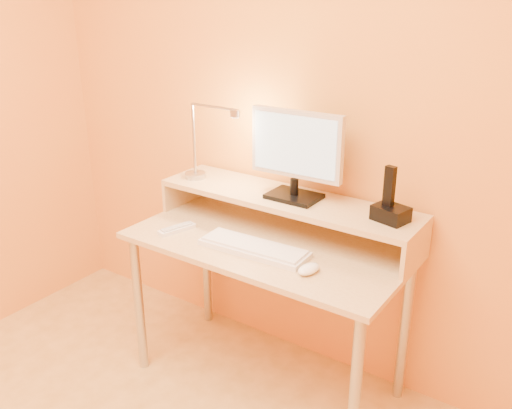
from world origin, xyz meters
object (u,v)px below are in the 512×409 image
Objects in this scene: keyboard at (254,249)px; mouse at (309,269)px; phone_dock at (391,214)px; remote_control at (177,229)px; monitor_panel at (297,144)px; lamp_base at (195,175)px.

mouse is at bearing -10.52° from keyboard.
phone_dock is 0.93m from remote_control.
monitor_panel is 0.47m from keyboard.
lamp_base is 0.97m from phone_dock.
monitor_panel is at bearing -167.52° from phone_dock.
remote_control is (0.10, -0.25, -0.16)m from lamp_base.
lamp_base is 0.83m from mouse.
keyboard is 0.40m from remote_control.
monitor_panel is 0.90× the size of keyboard.
phone_dock reaches higher than keyboard.
keyboard is 2.69× the size of remote_control.
monitor_panel is at bearing 4.33° from lamp_base.
remote_control is at bearing -68.81° from lamp_base.
mouse is (0.24, -0.30, -0.38)m from monitor_panel.
keyboard reaches higher than remote_control.
remote_control is (-0.67, 0.01, -0.01)m from mouse.
phone_dock is 0.57m from keyboard.
lamp_base is at bearing 171.40° from mouse.
lamp_base is (-0.53, -0.04, -0.23)m from monitor_panel.
remote_control is (-0.43, -0.29, -0.39)m from monitor_panel.
lamp_base is at bearing -177.64° from monitor_panel.
lamp_base is 0.56m from keyboard.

